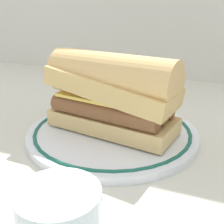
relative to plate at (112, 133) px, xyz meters
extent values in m
plane|color=beige|center=(-0.01, 0.00, -0.01)|extent=(1.50, 1.50, 0.00)
cylinder|color=white|center=(0.00, 0.00, 0.00)|extent=(0.28, 0.28, 0.01)
torus|color=#195947|center=(0.00, 0.00, 0.00)|extent=(0.26, 0.26, 0.01)
cube|color=#DEB874|center=(0.00, 0.00, 0.02)|extent=(0.22, 0.12, 0.03)
cylinder|color=brown|center=(0.00, -0.03, 0.05)|extent=(0.19, 0.06, 0.03)
cylinder|color=brown|center=(0.00, 0.00, 0.05)|extent=(0.19, 0.06, 0.03)
cylinder|color=brown|center=(0.00, 0.03, 0.05)|extent=(0.19, 0.06, 0.03)
cube|color=#EFC64C|center=(0.00, 0.00, 0.06)|extent=(0.18, 0.11, 0.01)
cube|color=#DEB76E|center=(0.00, 0.00, 0.08)|extent=(0.22, 0.12, 0.06)
cylinder|color=#E2B670|center=(0.00, 0.00, 0.10)|extent=(0.22, 0.10, 0.07)
camera|label=1|loc=(0.17, -0.42, 0.21)|focal=47.46mm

